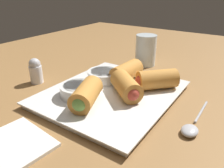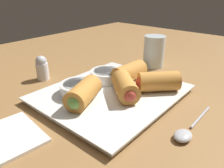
# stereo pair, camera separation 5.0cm
# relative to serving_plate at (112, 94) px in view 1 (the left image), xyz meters

# --- Properties ---
(table_surface) EXTENTS (1.80, 1.40, 0.02)m
(table_surface) POSITION_rel_serving_plate_xyz_m (-0.04, -0.01, -0.02)
(table_surface) COLOR olive
(table_surface) RESTS_ON ground
(serving_plate) EXTENTS (0.31, 0.27, 0.01)m
(serving_plate) POSITION_rel_serving_plate_xyz_m (0.00, 0.00, 0.00)
(serving_plate) COLOR silver
(serving_plate) RESTS_ON table_surface
(roll_front_left) EXTENTS (0.09, 0.10, 0.05)m
(roll_front_left) POSITION_rel_serving_plate_xyz_m (-0.00, -0.04, 0.03)
(roll_front_left) COLOR #C68438
(roll_front_left) RESTS_ON serving_plate
(roll_front_right) EXTENTS (0.10, 0.05, 0.05)m
(roll_front_right) POSITION_rel_serving_plate_xyz_m (0.07, 0.01, 0.03)
(roll_front_right) COLOR #C68438
(roll_front_right) RESTS_ON serving_plate
(roll_back_left) EXTENTS (0.10, 0.08, 0.05)m
(roll_back_left) POSITION_rel_serving_plate_xyz_m (-0.08, 0.01, 0.03)
(roll_back_left) COLOR #C68438
(roll_back_left) RESTS_ON serving_plate
(roll_back_right) EXTENTS (0.10, 0.10, 0.05)m
(roll_back_right) POSITION_rel_serving_plate_xyz_m (0.07, -0.08, 0.03)
(roll_back_right) COLOR #C68438
(roll_back_right) RESTS_ON serving_plate
(dipping_bowl_near) EXTENTS (0.09, 0.09, 0.03)m
(dipping_bowl_near) POSITION_rel_serving_plate_xyz_m (0.04, 0.05, 0.02)
(dipping_bowl_near) COLOR silver
(dipping_bowl_near) RESTS_ON serving_plate
(dipping_bowl_far) EXTENTS (0.09, 0.09, 0.03)m
(dipping_bowl_far) POSITION_rel_serving_plate_xyz_m (-0.06, 0.05, 0.02)
(dipping_bowl_far) COLOR silver
(dipping_bowl_far) RESTS_ON serving_plate
(spoon) EXTENTS (0.15, 0.03, 0.01)m
(spoon) POSITION_rel_serving_plate_xyz_m (-0.03, -0.19, -0.00)
(spoon) COLOR #B2B2B7
(spoon) RESTS_ON table_surface
(napkin) EXTENTS (0.15, 0.13, 0.01)m
(napkin) POSITION_rel_serving_plate_xyz_m (-0.25, 0.04, -0.00)
(napkin) COLOR silver
(napkin) RESTS_ON table_surface
(drinking_glass) EXTENTS (0.07, 0.07, 0.10)m
(drinking_glass) POSITION_rel_serving_plate_xyz_m (0.25, 0.04, 0.04)
(drinking_glass) COLOR silver
(drinking_glass) RESTS_ON table_surface
(salt_shaker) EXTENTS (0.03, 0.03, 0.07)m
(salt_shaker) POSITION_rel_serving_plate_xyz_m (-0.04, 0.21, 0.03)
(salt_shaker) COLOR silver
(salt_shaker) RESTS_ON table_surface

